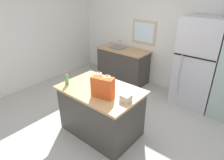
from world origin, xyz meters
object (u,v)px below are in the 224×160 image
(kitchen_island, at_px, (101,111))
(small_box, at_px, (126,98))
(refrigerator, at_px, (197,64))
(bottle, at_px, (67,79))
(shopping_bag, at_px, (103,87))

(kitchen_island, height_order, small_box, small_box)
(kitchen_island, bearing_deg, refrigerator, 65.73)
(kitchen_island, relative_size, bottle, 5.52)
(kitchen_island, height_order, bottle, bottle)
(shopping_bag, bearing_deg, refrigerator, 72.12)
(kitchen_island, height_order, shopping_bag, shopping_bag)
(small_box, bearing_deg, bottle, -169.14)
(refrigerator, xyz_separation_m, shopping_bag, (-0.69, -2.14, 0.09))
(shopping_bag, height_order, bottle, shopping_bag)
(refrigerator, bearing_deg, shopping_bag, -107.88)
(bottle, bearing_deg, kitchen_island, 25.34)
(kitchen_island, relative_size, shopping_bag, 3.69)
(small_box, bearing_deg, kitchen_island, 175.27)
(refrigerator, bearing_deg, small_box, -99.58)
(refrigerator, distance_m, shopping_bag, 2.25)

